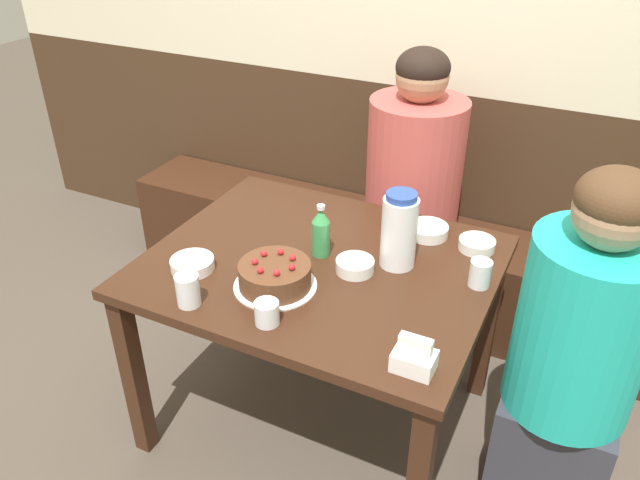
% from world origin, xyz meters
% --- Properties ---
extents(ground_plane, '(12.00, 12.00, 0.00)m').
position_xyz_m(ground_plane, '(0.00, 0.00, 0.00)').
color(ground_plane, '#4C4238').
extents(back_wall, '(4.80, 0.04, 2.50)m').
position_xyz_m(back_wall, '(0.00, 1.05, 1.25)').
color(back_wall, '#3D2819').
rests_on(back_wall, ground_plane).
extents(bench_seat, '(2.78, 0.38, 0.44)m').
position_xyz_m(bench_seat, '(0.00, 0.83, 0.22)').
color(bench_seat, '#381E11').
rests_on(bench_seat, ground_plane).
extents(dining_table, '(1.12, 0.92, 0.72)m').
position_xyz_m(dining_table, '(0.00, 0.00, 0.63)').
color(dining_table, '#381E11').
rests_on(dining_table, ground_plane).
extents(birthday_cake, '(0.26, 0.26, 0.10)m').
position_xyz_m(birthday_cake, '(-0.06, -0.19, 0.76)').
color(birthday_cake, white).
rests_on(birthday_cake, dining_table).
extents(water_pitcher, '(0.12, 0.12, 0.26)m').
position_xyz_m(water_pitcher, '(0.23, 0.10, 0.85)').
color(water_pitcher, white).
rests_on(water_pitcher, dining_table).
extents(soju_bottle, '(0.06, 0.06, 0.19)m').
position_xyz_m(soju_bottle, '(-0.02, 0.04, 0.81)').
color(soju_bottle, '#388E4C').
rests_on(soju_bottle, dining_table).
extents(napkin_holder, '(0.11, 0.08, 0.11)m').
position_xyz_m(napkin_holder, '(0.45, -0.35, 0.76)').
color(napkin_holder, white).
rests_on(napkin_holder, dining_table).
extents(bowl_soup_white, '(0.12, 0.12, 0.04)m').
position_xyz_m(bowl_soup_white, '(0.44, 0.31, 0.74)').
color(bowl_soup_white, white).
rests_on(bowl_soup_white, dining_table).
extents(bowl_rice_small, '(0.14, 0.14, 0.04)m').
position_xyz_m(bowl_rice_small, '(0.27, 0.32, 0.74)').
color(bowl_rice_small, white).
rests_on(bowl_rice_small, dining_table).
extents(bowl_side_dish, '(0.14, 0.14, 0.04)m').
position_xyz_m(bowl_side_dish, '(-0.35, -0.22, 0.74)').
color(bowl_side_dish, white).
rests_on(bowl_side_dish, dining_table).
extents(bowl_sauce_shallow, '(0.12, 0.12, 0.04)m').
position_xyz_m(bowl_sauce_shallow, '(0.13, 0.00, 0.74)').
color(bowl_sauce_shallow, white).
rests_on(bowl_sauce_shallow, dining_table).
extents(glass_water_tall, '(0.07, 0.07, 0.07)m').
position_xyz_m(glass_water_tall, '(0.01, -0.35, 0.76)').
color(glass_water_tall, silver).
rests_on(glass_water_tall, dining_table).
extents(glass_tumbler_short, '(0.07, 0.07, 0.09)m').
position_xyz_m(glass_tumbler_short, '(0.50, 0.10, 0.76)').
color(glass_tumbler_short, silver).
rests_on(glass_tumbler_short, dining_table).
extents(glass_shot_small, '(0.07, 0.07, 0.10)m').
position_xyz_m(glass_shot_small, '(-0.25, -0.38, 0.77)').
color(glass_shot_small, silver).
rests_on(glass_shot_small, dining_table).
extents(person_teal_shirt, '(0.37, 0.37, 1.22)m').
position_xyz_m(person_teal_shirt, '(0.82, 0.01, 0.61)').
color(person_teal_shirt, '#33333D').
rests_on(person_teal_shirt, ground_plane).
extents(person_pale_blue_shirt, '(0.39, 0.39, 1.27)m').
position_xyz_m(person_pale_blue_shirt, '(0.08, 0.72, 0.64)').
color(person_pale_blue_shirt, '#33333D').
rests_on(person_pale_blue_shirt, ground_plane).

